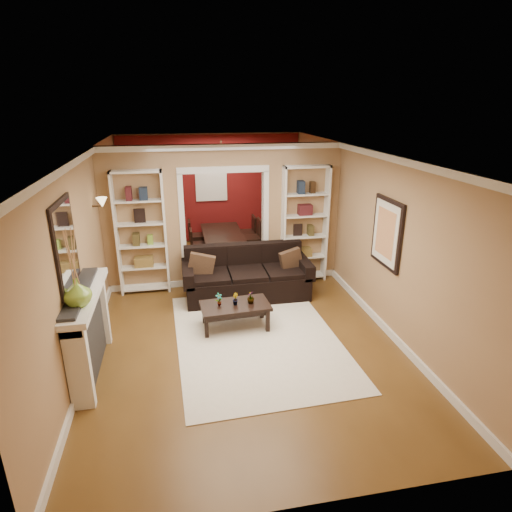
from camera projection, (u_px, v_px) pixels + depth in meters
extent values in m
plane|color=brown|center=(234.00, 308.00, 7.52)|extent=(8.00, 8.00, 0.00)
plane|color=white|center=(231.00, 151.00, 6.60)|extent=(8.00, 8.00, 0.00)
plane|color=#A68058|center=(211.00, 189.00, 10.76)|extent=(8.00, 0.00, 8.00)
plane|color=#A68058|center=(302.00, 381.00, 3.37)|extent=(8.00, 0.00, 8.00)
plane|color=#A68058|center=(90.00, 242.00, 6.67)|extent=(0.00, 8.00, 8.00)
plane|color=#A68058|center=(361.00, 228.00, 7.46)|extent=(0.00, 8.00, 8.00)
cube|color=#A68058|center=(224.00, 216.00, 8.17)|extent=(4.50, 0.15, 2.70)
cube|color=maroon|center=(211.00, 190.00, 10.74)|extent=(4.44, 0.04, 2.64)
cube|color=#8CA5CC|center=(211.00, 181.00, 10.62)|extent=(0.78, 0.03, 0.98)
cube|color=white|center=(257.00, 338.00, 6.57)|extent=(2.53, 3.45, 0.01)
cube|color=black|center=(247.00, 273.00, 7.84)|extent=(2.33, 1.01, 0.91)
cube|color=#513723|center=(201.00, 266.00, 7.60)|extent=(0.46, 0.19, 0.45)
cube|color=#513723|center=(291.00, 261.00, 7.90)|extent=(0.41, 0.19, 0.40)
cube|color=black|center=(235.00, 316.00, 6.81)|extent=(1.12, 0.66, 0.41)
imported|color=#336626|center=(219.00, 300.00, 6.66)|extent=(0.13, 0.12, 0.21)
imported|color=#336626|center=(235.00, 299.00, 6.71)|extent=(0.10, 0.11, 0.19)
imported|color=#336626|center=(251.00, 297.00, 6.75)|extent=(0.16, 0.16, 0.21)
cube|color=white|center=(141.00, 233.00, 7.81)|extent=(0.90, 0.30, 2.30)
cube|color=white|center=(304.00, 225.00, 8.35)|extent=(0.90, 0.30, 2.30)
cube|color=white|center=(91.00, 333.00, 5.57)|extent=(0.32, 1.70, 1.16)
imported|color=#7AA635|center=(77.00, 292.00, 4.97)|extent=(0.42, 0.42, 0.34)
cube|color=silver|center=(65.00, 245.00, 5.13)|extent=(0.03, 0.95, 1.10)
cube|color=#FFE0A5|center=(98.00, 204.00, 7.03)|extent=(0.18, 0.18, 0.22)
cube|color=black|center=(386.00, 233.00, 6.46)|extent=(0.04, 0.85, 1.05)
imported|color=black|center=(224.00, 243.00, 10.03)|extent=(1.62, 0.90, 0.57)
cube|color=black|center=(201.00, 245.00, 9.62)|extent=(0.41, 0.41, 0.77)
cube|color=black|center=(249.00, 238.00, 9.79)|extent=(0.47, 0.47, 0.93)
cube|color=black|center=(199.00, 236.00, 10.17)|extent=(0.51, 0.51, 0.81)
cube|color=black|center=(245.00, 233.00, 10.35)|extent=(0.44, 0.44, 0.85)
cube|color=#3A291A|center=(215.00, 170.00, 9.33)|extent=(0.50, 0.50, 0.30)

